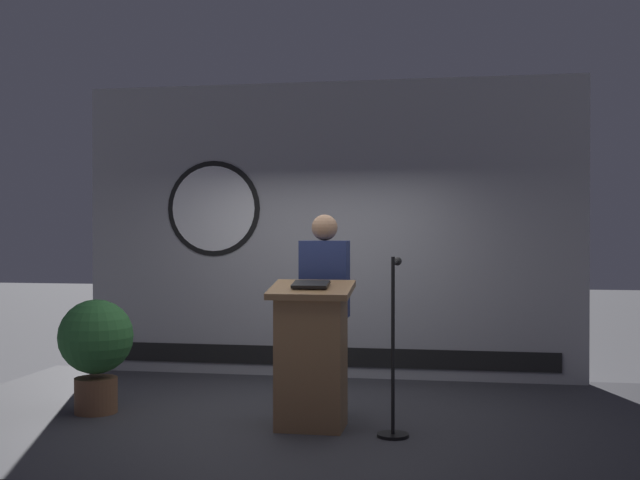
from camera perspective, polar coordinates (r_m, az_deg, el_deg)
ground_plane at (r=6.93m, az=-1.94°, el=-14.81°), size 40.00×40.00×0.00m
stage_platform at (r=6.90m, az=-1.94°, el=-13.60°), size 6.40×4.00×0.30m
banner_display at (r=8.51m, az=0.45°, el=0.68°), size 5.32×0.12×3.13m
podium at (r=6.33m, az=-0.63°, el=-8.24°), size 0.64×0.50×1.16m
speaker_person at (r=6.75m, az=0.33°, el=-5.18°), size 0.40×0.26×1.69m
microphone_stand at (r=6.17m, az=5.26°, el=-9.35°), size 0.24×0.59×1.35m
potted_plant at (r=7.12m, az=-15.67°, el=-7.17°), size 0.63×0.63×0.97m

